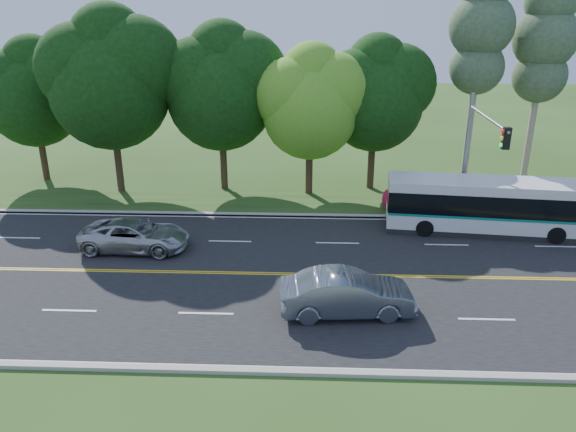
{
  "coord_description": "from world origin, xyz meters",
  "views": [
    {
      "loc": [
        -1.98,
        -22.6,
        11.76
      ],
      "look_at": [
        -2.96,
        2.0,
        2.05
      ],
      "focal_mm": 35.0,
      "sensor_mm": 36.0,
      "label": 1
    }
  ],
  "objects_px": {
    "traffic_signal": "(477,146)",
    "sedan": "(347,294)",
    "suv": "(135,235)",
    "transit_bus": "(492,207)"
  },
  "relations": [
    {
      "from": "traffic_signal",
      "to": "suv",
      "type": "distance_m",
      "value": 17.72
    },
    {
      "from": "traffic_signal",
      "to": "sedan",
      "type": "relative_size",
      "value": 1.34
    },
    {
      "from": "transit_bus",
      "to": "sedan",
      "type": "xyz_separation_m",
      "value": [
        -8.05,
        -8.52,
        -0.55
      ]
    },
    {
      "from": "traffic_signal",
      "to": "sedan",
      "type": "xyz_separation_m",
      "value": [
        -6.93,
        -8.64,
        -3.79
      ]
    },
    {
      "from": "transit_bus",
      "to": "sedan",
      "type": "bearing_deg",
      "value": -127.47
    },
    {
      "from": "sedan",
      "to": "suv",
      "type": "bearing_deg",
      "value": 55.57
    },
    {
      "from": "traffic_signal",
      "to": "suv",
      "type": "xyz_separation_m",
      "value": [
        -17.02,
        -3.0,
        -3.92
      ]
    },
    {
      "from": "suv",
      "to": "transit_bus",
      "type": "bearing_deg",
      "value": -78.83
    },
    {
      "from": "suv",
      "to": "traffic_signal",
      "type": "bearing_deg",
      "value": -77.86
    },
    {
      "from": "traffic_signal",
      "to": "sedan",
      "type": "height_order",
      "value": "traffic_signal"
    }
  ]
}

